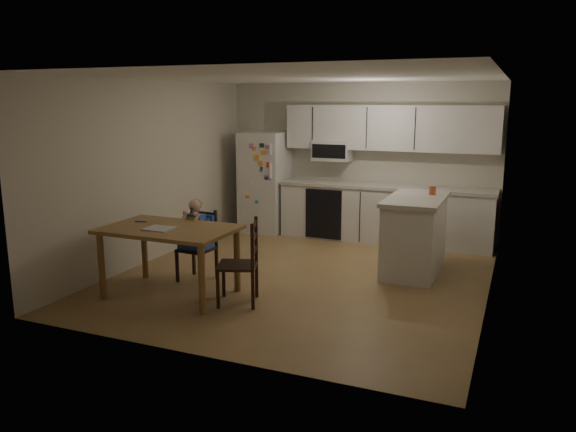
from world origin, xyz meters
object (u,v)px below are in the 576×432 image
(red_cup, at_px, (432,191))
(chair_booster, at_px, (198,231))
(dining_table, at_px, (169,237))
(kitchen_island, at_px, (415,234))
(chair_side, at_px, (246,257))
(refrigerator, at_px, (265,182))

(red_cup, height_order, chair_booster, red_cup)
(red_cup, distance_m, dining_table, 3.47)
(red_cup, distance_m, chair_booster, 3.11)
(kitchen_island, height_order, chair_side, kitchen_island)
(red_cup, xyz_separation_m, dining_table, (-2.60, -2.27, -0.36))
(chair_booster, xyz_separation_m, chair_side, (0.94, -0.53, -0.09))
(dining_table, xyz_separation_m, chair_booster, (0.00, 0.61, -0.07))
(red_cup, relative_size, chair_side, 0.12)
(refrigerator, bearing_deg, red_cup, -20.54)
(kitchen_island, height_order, chair_booster, chair_booster)
(refrigerator, bearing_deg, chair_side, -68.28)
(kitchen_island, bearing_deg, chair_side, -128.14)
(chair_booster, bearing_deg, kitchen_island, 32.72)
(kitchen_island, bearing_deg, red_cup, 60.13)
(chair_booster, relative_size, chair_side, 1.09)
(refrigerator, height_order, kitchen_island, refrigerator)
(chair_booster, bearing_deg, chair_side, -26.35)
(chair_side, bearing_deg, chair_booster, -139.35)
(chair_booster, distance_m, chair_side, 1.08)
(dining_table, relative_size, chair_side, 1.57)
(kitchen_island, xyz_separation_m, chair_side, (-1.50, -1.91, 0.03))
(dining_table, distance_m, chair_side, 0.96)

